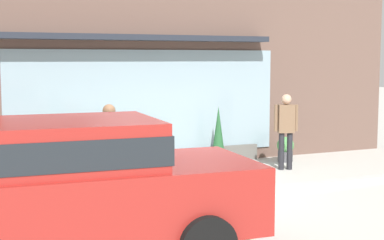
{
  "coord_description": "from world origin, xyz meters",
  "views": [
    {
      "loc": [
        -3.46,
        -8.63,
        2.38
      ],
      "look_at": [
        0.84,
        1.2,
        1.21
      ],
      "focal_mm": 53.02,
      "sensor_mm": 36.0,
      "label": 1
    }
  ],
  "objects_px": {
    "fire_hydrant": "(150,168)",
    "potted_plant_window_center": "(285,149)",
    "potted_plant_corner_tall": "(160,159)",
    "pedestrian_with_handbag": "(108,144)",
    "parked_car_red": "(62,183)",
    "pedestrian_passerby": "(286,125)",
    "potted_plant_low_front": "(218,138)",
    "potted_plant_window_left": "(112,143)",
    "potted_plant_trailing_edge": "(61,159)"
  },
  "relations": [
    {
      "from": "potted_plant_trailing_edge",
      "to": "potted_plant_low_front",
      "type": "bearing_deg",
      "value": -1.12
    },
    {
      "from": "potted_plant_low_front",
      "to": "potted_plant_window_left",
      "type": "bearing_deg",
      "value": -178.14
    },
    {
      "from": "potted_plant_window_center",
      "to": "potted_plant_window_left",
      "type": "height_order",
      "value": "potted_plant_window_left"
    },
    {
      "from": "fire_hydrant",
      "to": "pedestrian_passerby",
      "type": "relative_size",
      "value": 0.56
    },
    {
      "from": "parked_car_red",
      "to": "pedestrian_passerby",
      "type": "bearing_deg",
      "value": 38.07
    },
    {
      "from": "potted_plant_window_center",
      "to": "potted_plant_trailing_edge",
      "type": "relative_size",
      "value": 0.76
    },
    {
      "from": "pedestrian_with_handbag",
      "to": "potted_plant_window_center",
      "type": "xyz_separation_m",
      "value": [
        4.68,
        1.8,
        -0.65
      ]
    },
    {
      "from": "pedestrian_with_handbag",
      "to": "parked_car_red",
      "type": "distance_m",
      "value": 3.03
    },
    {
      "from": "fire_hydrant",
      "to": "potted_plant_window_left",
      "type": "relative_size",
      "value": 0.65
    },
    {
      "from": "potted_plant_window_center",
      "to": "fire_hydrant",
      "type": "bearing_deg",
      "value": -156.25
    },
    {
      "from": "parked_car_red",
      "to": "potted_plant_corner_tall",
      "type": "height_order",
      "value": "parked_car_red"
    },
    {
      "from": "potted_plant_corner_tall",
      "to": "pedestrian_with_handbag",
      "type": "bearing_deg",
      "value": -133.4
    },
    {
      "from": "pedestrian_passerby",
      "to": "parked_car_red",
      "type": "height_order",
      "value": "parked_car_red"
    },
    {
      "from": "potted_plant_low_front",
      "to": "potted_plant_trailing_edge",
      "type": "relative_size",
      "value": 1.76
    },
    {
      "from": "pedestrian_with_handbag",
      "to": "potted_plant_corner_tall",
      "type": "xyz_separation_m",
      "value": [
        1.51,
        1.6,
        -0.62
      ]
    },
    {
      "from": "pedestrian_passerby",
      "to": "potted_plant_corner_tall",
      "type": "xyz_separation_m",
      "value": [
        -2.65,
        0.6,
        -0.63
      ]
    },
    {
      "from": "potted_plant_low_front",
      "to": "potted_plant_window_center",
      "type": "bearing_deg",
      "value": -4.93
    },
    {
      "from": "pedestrian_passerby",
      "to": "fire_hydrant",
      "type": "bearing_deg",
      "value": 33.42
    },
    {
      "from": "pedestrian_with_handbag",
      "to": "pedestrian_passerby",
      "type": "distance_m",
      "value": 4.28
    },
    {
      "from": "potted_plant_trailing_edge",
      "to": "pedestrian_with_handbag",
      "type": "bearing_deg",
      "value": -78.2
    },
    {
      "from": "potted_plant_corner_tall",
      "to": "potted_plant_window_left",
      "type": "height_order",
      "value": "potted_plant_window_left"
    },
    {
      "from": "fire_hydrant",
      "to": "potted_plant_window_left",
      "type": "distance_m",
      "value": 1.81
    },
    {
      "from": "fire_hydrant",
      "to": "potted_plant_corner_tall",
      "type": "height_order",
      "value": "fire_hydrant"
    },
    {
      "from": "pedestrian_passerby",
      "to": "parked_car_red",
      "type": "relative_size",
      "value": 0.36
    },
    {
      "from": "potted_plant_low_front",
      "to": "potted_plant_window_center",
      "type": "height_order",
      "value": "potted_plant_low_front"
    },
    {
      "from": "fire_hydrant",
      "to": "potted_plant_window_center",
      "type": "height_order",
      "value": "fire_hydrant"
    },
    {
      "from": "fire_hydrant",
      "to": "pedestrian_with_handbag",
      "type": "distance_m",
      "value": 0.91
    },
    {
      "from": "potted_plant_corner_tall",
      "to": "parked_car_red",
      "type": "bearing_deg",
      "value": -122.84
    },
    {
      "from": "potted_plant_corner_tall",
      "to": "potted_plant_window_center",
      "type": "bearing_deg",
      "value": 3.64
    },
    {
      "from": "potted_plant_corner_tall",
      "to": "potted_plant_low_front",
      "type": "bearing_deg",
      "value": 12.86
    },
    {
      "from": "fire_hydrant",
      "to": "parked_car_red",
      "type": "height_order",
      "value": "parked_car_red"
    },
    {
      "from": "potted_plant_window_center",
      "to": "potted_plant_trailing_edge",
      "type": "height_order",
      "value": "potted_plant_trailing_edge"
    },
    {
      "from": "pedestrian_passerby",
      "to": "potted_plant_window_center",
      "type": "height_order",
      "value": "pedestrian_passerby"
    },
    {
      "from": "potted_plant_window_center",
      "to": "potted_plant_window_left",
      "type": "distance_m",
      "value": 4.12
    },
    {
      "from": "potted_plant_trailing_edge",
      "to": "potted_plant_window_left",
      "type": "distance_m",
      "value": 1.05
    },
    {
      "from": "parked_car_red",
      "to": "potted_plant_window_left",
      "type": "bearing_deg",
      "value": 71.51
    },
    {
      "from": "potted_plant_corner_tall",
      "to": "potted_plant_window_center",
      "type": "height_order",
      "value": "potted_plant_corner_tall"
    },
    {
      "from": "parked_car_red",
      "to": "potted_plant_low_front",
      "type": "xyz_separation_m",
      "value": [
        4.31,
        4.69,
        -0.32
      ]
    },
    {
      "from": "potted_plant_low_front",
      "to": "potted_plant_window_left",
      "type": "xyz_separation_m",
      "value": [
        -2.44,
        -0.08,
        0.03
      ]
    },
    {
      "from": "potted_plant_low_front",
      "to": "potted_plant_corner_tall",
      "type": "distance_m",
      "value": 1.58
    },
    {
      "from": "pedestrian_with_handbag",
      "to": "potted_plant_trailing_edge",
      "type": "bearing_deg",
      "value": -36.02
    },
    {
      "from": "potted_plant_corner_tall",
      "to": "potted_plant_window_left",
      "type": "distance_m",
      "value": 1.03
    },
    {
      "from": "pedestrian_with_handbag",
      "to": "potted_plant_corner_tall",
      "type": "relative_size",
      "value": 2.5
    },
    {
      "from": "potted_plant_low_front",
      "to": "pedestrian_with_handbag",
      "type": "bearing_deg",
      "value": -147.23
    },
    {
      "from": "pedestrian_passerby",
      "to": "potted_plant_window_left",
      "type": "height_order",
      "value": "pedestrian_passerby"
    },
    {
      "from": "pedestrian_passerby",
      "to": "potted_plant_window_left",
      "type": "relative_size",
      "value": 1.17
    },
    {
      "from": "parked_car_red",
      "to": "potted_plant_window_center",
      "type": "distance_m",
      "value": 7.53
    },
    {
      "from": "pedestrian_passerby",
      "to": "parked_car_red",
      "type": "bearing_deg",
      "value": 52.69
    },
    {
      "from": "parked_car_red",
      "to": "potted_plant_window_center",
      "type": "relative_size",
      "value": 7.83
    },
    {
      "from": "parked_car_red",
      "to": "potted_plant_window_center",
      "type": "xyz_separation_m",
      "value": [
        5.97,
        4.54,
        -0.65
      ]
    }
  ]
}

